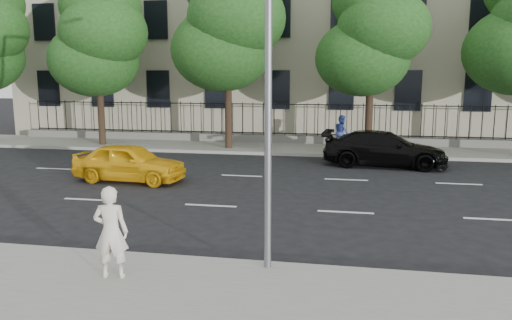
{
  "coord_description": "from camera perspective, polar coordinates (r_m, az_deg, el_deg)",
  "views": [
    {
      "loc": [
        3.96,
        -11.56,
        3.93
      ],
      "look_at": [
        1.3,
        3.0,
        1.35
      ],
      "focal_mm": 35.0,
      "sensor_mm": 36.0,
      "label": 1
    }
  ],
  "objects": [
    {
      "name": "ground",
      "position": [
        12.84,
        -8.21,
        -8.05
      ],
      "size": [
        120.0,
        120.0,
        0.0
      ],
      "primitive_type": "plane",
      "color": "black",
      "rests_on": "ground"
    },
    {
      "name": "tree_b",
      "position": [
        28.14,
        -17.48,
        13.34
      ],
      "size": [
        5.53,
        5.12,
        8.97
      ],
      "color": "#382619",
      "rests_on": "far_sidewalk"
    },
    {
      "name": "tree_c",
      "position": [
        25.74,
        -3.1,
        15.4
      ],
      "size": [
        5.89,
        5.5,
        9.8
      ],
      "color": "#382619",
      "rests_on": "far_sidewalk"
    },
    {
      "name": "tree_d",
      "position": [
        25.02,
        13.2,
        14.0
      ],
      "size": [
        5.34,
        4.94,
        8.84
      ],
      "color": "#382619",
      "rests_on": "far_sidewalk"
    },
    {
      "name": "lane_markings",
      "position": [
        17.24,
        -3.2,
        -3.29
      ],
      "size": [
        49.6,
        4.62,
        0.01
      ],
      "primitive_type": null,
      "color": "silver",
      "rests_on": "ground"
    },
    {
      "name": "black_sedan",
      "position": [
        21.96,
        14.46,
        1.25
      ],
      "size": [
        5.35,
        2.55,
        1.51
      ],
      "primitive_type": "imported",
      "rotation": [
        0.0,
        0.0,
        1.48
      ],
      "color": "black",
      "rests_on": "ground"
    },
    {
      "name": "far_sidewalk",
      "position": [
        26.16,
        1.54,
        1.41
      ],
      "size": [
        60.0,
        4.0,
        0.15
      ],
      "primitive_type": "cube",
      "color": "gray",
      "rests_on": "ground"
    },
    {
      "name": "iron_fence",
      "position": [
        27.75,
        2.09,
        3.08
      ],
      "size": [
        30.0,
        0.5,
        2.2
      ],
      "color": "slate",
      "rests_on": "far_sidewalk"
    },
    {
      "name": "yellow_taxi",
      "position": [
        18.88,
        -14.28,
        -0.26
      ],
      "size": [
        4.27,
        2.03,
        1.41
      ],
      "primitive_type": "imported",
      "rotation": [
        0.0,
        0.0,
        1.48
      ],
      "color": "yellow",
      "rests_on": "ground"
    },
    {
      "name": "woman_near",
      "position": [
        9.72,
        -16.24,
        -7.92
      ],
      "size": [
        0.7,
        0.51,
        1.75
      ],
      "primitive_type": "imported",
      "rotation": [
        0.0,
        0.0,
        3.29
      ],
      "color": "silver",
      "rests_on": "near_sidewalk"
    },
    {
      "name": "pedestrian_far",
      "position": [
        25.45,
        9.78,
        3.15
      ],
      "size": [
        0.88,
        1.0,
        1.72
      ],
      "primitive_type": "imported",
      "rotation": [
        0.0,
        0.0,
        1.89
      ],
      "color": "#2E3F8D",
      "rests_on": "far_sidewalk"
    },
    {
      "name": "near_sidewalk",
      "position": [
        9.37,
        -16.26,
        -14.84
      ],
      "size": [
        60.0,
        4.0,
        0.15
      ],
      "primitive_type": "cube",
      "color": "gray",
      "rests_on": "ground"
    },
    {
      "name": "street_light",
      "position": [
        9.98,
        1.95,
        16.88
      ],
      "size": [
        0.25,
        3.32,
        8.05
      ],
      "color": "slate",
      "rests_on": "near_sidewalk"
    }
  ]
}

